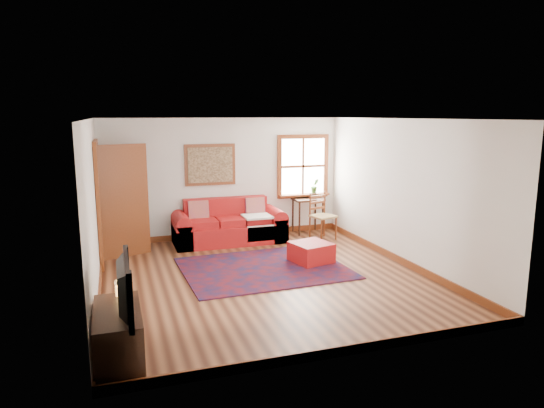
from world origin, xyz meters
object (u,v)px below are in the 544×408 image
object	(u,v)px
red_leather_sofa	(229,228)
red_ottoman	(311,253)
media_cabinet	(118,337)
side_table	(308,204)
ladder_back_chair	(321,214)

from	to	relation	value
red_leather_sofa	red_ottoman	xyz separation A→B (m)	(1.04, -1.83, -0.11)
red_leather_sofa	media_cabinet	size ratio (longest dim) A/B	2.12
red_ottoman	side_table	size ratio (longest dim) A/B	0.81
red_ottoman	media_cabinet	size ratio (longest dim) A/B	0.59
media_cabinet	ladder_back_chair	bearing A→B (deg)	44.81
red_ottoman	side_table	xyz separation A→B (m)	(0.77, 2.04, 0.46)
side_table	red_leather_sofa	bearing A→B (deg)	-173.28
red_leather_sofa	ladder_back_chair	bearing A→B (deg)	-10.64
red_leather_sofa	media_cabinet	xyz separation A→B (m)	(-2.23, -4.44, 0.00)
red_leather_sofa	side_table	distance (m)	1.86
ladder_back_chair	side_table	bearing A→B (deg)	96.97
red_leather_sofa	ladder_back_chair	distance (m)	1.93
red_ottoman	side_table	bearing A→B (deg)	55.44
red_ottoman	ladder_back_chair	distance (m)	1.74
ladder_back_chair	media_cabinet	xyz separation A→B (m)	(-4.12, -4.09, -0.24)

